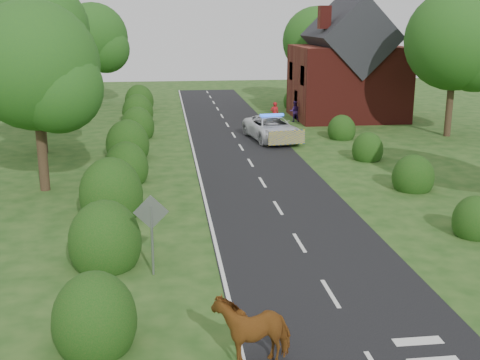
{
  "coord_description": "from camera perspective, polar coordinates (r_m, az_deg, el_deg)",
  "views": [
    {
      "loc": [
        -4.49,
        -15.16,
        7.58
      ],
      "look_at": [
        -1.6,
        7.86,
        1.3
      ],
      "focal_mm": 45.0,
      "sensor_mm": 36.0,
      "label": 1
    }
  ],
  "objects": [
    {
      "name": "tree_left_b",
      "position": [
        35.75,
        -18.36,
        10.33
      ],
      "size": [
        5.74,
        5.6,
        8.07
      ],
      "color": "#332316",
      "rests_on": "ground"
    },
    {
      "name": "cow",
      "position": [
        14.01,
        1.18,
        -14.28
      ],
      "size": [
        2.15,
        1.46,
        1.39
      ],
      "primitive_type": "imported",
      "rotation": [
        0.0,
        0.0,
        -1.34
      ],
      "color": "brown",
      "rests_on": "ground"
    },
    {
      "name": "tree_left_d",
      "position": [
        55.34,
        -13.46,
        12.74
      ],
      "size": [
        6.15,
        6.0,
        8.89
      ],
      "color": "#332316",
      "rests_on": "ground"
    },
    {
      "name": "tree_right_b",
      "position": [
        41.52,
        20.18,
        11.98
      ],
      "size": [
        6.56,
        6.4,
        9.4
      ],
      "color": "#332316",
      "rests_on": "ground"
    },
    {
      "name": "pedestrian_red",
      "position": [
        44.02,
        3.3,
        6.32
      ],
      "size": [
        0.63,
        0.43,
        1.67
      ],
      "primitive_type": "imported",
      "rotation": [
        0.0,
        0.0,
        3.09
      ],
      "color": "#AD151B",
      "rests_on": "ground"
    },
    {
      "name": "tree_left_a",
      "position": [
        27.61,
        -18.4,
        9.74
      ],
      "size": [
        5.74,
        5.6,
        8.38
      ],
      "color": "#332316",
      "rests_on": "ground"
    },
    {
      "name": "road",
      "position": [
        31.42,
        1.26,
        1.2
      ],
      "size": [
        6.0,
        70.0,
        0.02
      ],
      "primitive_type": "cube",
      "color": "black",
      "rests_on": "ground"
    },
    {
      "name": "road_sign",
      "position": [
        18.16,
        -8.4,
        -4.07
      ],
      "size": [
        1.06,
        0.08,
        2.53
      ],
      "color": "gray",
      "rests_on": "ground"
    },
    {
      "name": "tree_right_c",
      "position": [
        54.81,
        7.56,
        12.69
      ],
      "size": [
        6.15,
        6.0,
        8.58
      ],
      "color": "#332316",
      "rests_on": "ground"
    },
    {
      "name": "road_markings",
      "position": [
        29.23,
        -1.25,
        0.17
      ],
      "size": [
        4.96,
        70.0,
        0.01
      ],
      "color": "white",
      "rests_on": "road"
    },
    {
      "name": "house",
      "position": [
        47.42,
        10.17,
        10.33
      ],
      "size": [
        8.0,
        7.4,
        9.17
      ],
      "color": "maroon",
      "rests_on": "ground"
    },
    {
      "name": "tree_left_c",
      "position": [
        45.74,
        -17.99,
        13.12
      ],
      "size": [
        6.97,
        6.8,
        10.22
      ],
      "color": "#332316",
      "rests_on": "ground"
    },
    {
      "name": "hedgerow_right",
      "position": [
        29.46,
        15.17,
        0.81
      ],
      "size": [
        2.1,
        45.78,
        2.1
      ],
      "color": "#114610",
      "rests_on": "ground"
    },
    {
      "name": "pedestrian_purple",
      "position": [
        45.52,
        5.2,
        6.5
      ],
      "size": [
        0.82,
        0.67,
        1.56
      ],
      "primitive_type": "imported",
      "rotation": [
        0.0,
        0.0,
        3.03
      ],
      "color": "#402274",
      "rests_on": "ground"
    },
    {
      "name": "hedgerow_left",
      "position": [
        27.78,
        -11.12,
        0.62
      ],
      "size": [
        2.75,
        50.41,
        3.0
      ],
      "color": "#114610",
      "rests_on": "ground"
    },
    {
      "name": "ground",
      "position": [
        17.53,
        8.56,
        -10.65
      ],
      "size": [
        120.0,
        120.0,
        0.0
      ],
      "primitive_type": "plane",
      "color": "#1E4615"
    },
    {
      "name": "police_van",
      "position": [
        38.44,
        3.03,
        4.92
      ],
      "size": [
        3.34,
        5.87,
        1.68
      ],
      "rotation": [
        0.0,
        0.0,
        0.15
      ],
      "color": "silver",
      "rests_on": "ground"
    }
  ]
}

